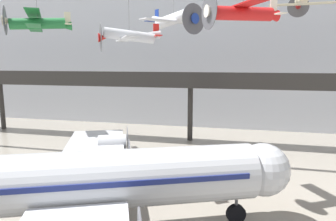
{
  "coord_description": "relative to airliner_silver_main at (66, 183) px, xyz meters",
  "views": [
    {
      "loc": [
        6.34,
        -10.15,
        10.63
      ],
      "look_at": [
        0.95,
        12.47,
        6.84
      ],
      "focal_mm": 32.0,
      "sensor_mm": 36.0,
      "label": 1
    }
  ],
  "objects": [
    {
      "name": "suspended_plane_silver_racer",
      "position": [
        0.67,
        9.27,
        9.19
      ],
      "size": [
        5.41,
        6.02,
        12.0
      ],
      "rotation": [
        0.0,
        0.0,
        3.66
      ],
      "color": "silver"
    },
    {
      "name": "suspended_plane_green_biplane",
      "position": [
        -13.09,
        16.23,
        11.44
      ],
      "size": [
        7.6,
        8.27,
        9.97
      ],
      "rotation": [
        0.0,
        0.0,
        3.74
      ],
      "color": "#1E6B33"
    },
    {
      "name": "hangar_back_wall",
      "position": [
        3.42,
        34.68,
        10.25
      ],
      "size": [
        140.0,
        3.0,
        27.66
      ],
      "color": "silver",
      "rests_on": "ground"
    },
    {
      "name": "suspended_plane_white_twin",
      "position": [
        1.77,
        21.53,
        12.12
      ],
      "size": [
        7.88,
        8.37,
        9.9
      ],
      "rotation": [
        0.0,
        0.0,
        5.61
      ],
      "color": "silver"
    },
    {
      "name": "suspended_plane_red_highwing",
      "position": [
        9.79,
        8.66,
        10.63
      ],
      "size": [
        6.18,
        6.87,
        10.59
      ],
      "rotation": [
        0.0,
        0.0,
        3.67
      ],
      "color": "red"
    },
    {
      "name": "airliner_silver_main",
      "position": [
        0.0,
        0.0,
        0.0
      ],
      "size": [
        27.39,
        32.12,
        10.35
      ],
      "rotation": [
        0.0,
        0.0,
        0.4
      ],
      "color": "#B7BABF",
      "rests_on": "ground"
    },
    {
      "name": "mezzanine_walkway",
      "position": [
        3.42,
        23.73,
        4.15
      ],
      "size": [
        110.0,
        3.2,
        9.36
      ],
      "color": "#2D2B28",
      "rests_on": "ground"
    },
    {
      "name": "suspended_plane_cream_biplane",
      "position": [
        16.27,
        23.08,
        14.0
      ],
      "size": [
        7.09,
        5.8,
        7.66
      ],
      "rotation": [
        0.0,
        0.0,
        1.53
      ],
      "color": "beige"
    }
  ]
}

